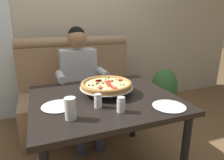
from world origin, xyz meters
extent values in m
cube|color=#BCB29E|center=(0.00, 1.54, 1.40)|extent=(6.00, 0.12, 2.80)
cube|color=#937556|center=(0.00, 0.84, 0.23)|extent=(1.47, 0.60, 0.46)
cube|color=#937556|center=(0.00, 1.23, 0.69)|extent=(1.47, 0.18, 0.65)
cylinder|color=#937556|center=(0.00, 1.23, 1.06)|extent=(1.47, 0.14, 0.14)
cube|color=black|center=(0.00, 0.00, 0.72)|extent=(1.15, 1.00, 0.04)
cylinder|color=black|center=(0.50, -0.43, 0.35)|extent=(0.06, 0.06, 0.70)
cylinder|color=black|center=(-0.50, 0.43, 0.35)|extent=(0.06, 0.06, 0.70)
cylinder|color=black|center=(0.50, 0.43, 0.35)|extent=(0.06, 0.06, 0.70)
cube|color=#2D3342|center=(-0.04, 0.59, 0.54)|extent=(0.34, 0.40, 0.15)
cylinder|color=#2D3342|center=(-0.14, 0.34, 0.23)|extent=(0.11, 0.11, 0.46)
cylinder|color=#2D3342|center=(0.06, 0.34, 0.23)|extent=(0.11, 0.11, 0.46)
cube|color=#B2B7C1|center=(-0.04, 0.81, 0.74)|extent=(0.40, 0.22, 0.56)
cylinder|color=#B2B7C1|center=(-0.27, 0.59, 0.78)|extent=(0.08, 0.28, 0.08)
cylinder|color=#B2B7C1|center=(0.19, 0.59, 0.78)|extent=(0.08, 0.28, 0.08)
sphere|color=#997051|center=(-0.04, 0.79, 1.15)|extent=(0.21, 0.21, 0.21)
sphere|color=black|center=(-0.04, 0.80, 1.18)|extent=(0.19, 0.19, 0.19)
cylinder|color=silver|center=(0.05, -0.05, 0.77)|extent=(0.01, 0.01, 0.06)
cylinder|color=silver|center=(-0.05, 0.13, 0.77)|extent=(0.01, 0.01, 0.06)
cylinder|color=silver|center=(0.15, 0.13, 0.77)|extent=(0.01, 0.01, 0.06)
torus|color=silver|center=(0.05, 0.07, 0.79)|extent=(0.25, 0.25, 0.01)
cylinder|color=silver|center=(0.05, 0.07, 0.80)|extent=(0.45, 0.45, 0.00)
cylinder|color=#B77F42|center=(0.05, 0.07, 0.81)|extent=(0.43, 0.43, 0.02)
torus|color=#B77F42|center=(0.05, 0.07, 0.83)|extent=(0.43, 0.43, 0.03)
cylinder|color=beige|center=(0.05, 0.07, 0.82)|extent=(0.37, 0.37, 0.01)
cylinder|color=red|center=(0.10, 0.11, 0.83)|extent=(0.05, 0.05, 0.01)
cylinder|color=red|center=(0.06, -0.06, 0.83)|extent=(0.05, 0.05, 0.01)
cylinder|color=red|center=(-0.04, -0.01, 0.83)|extent=(0.05, 0.05, 0.01)
cylinder|color=red|center=(0.00, 0.15, 0.83)|extent=(0.05, 0.05, 0.01)
cylinder|color=red|center=(0.07, 0.11, 0.83)|extent=(0.05, 0.05, 0.01)
cylinder|color=red|center=(0.06, 0.06, 0.83)|extent=(0.05, 0.05, 0.01)
cylinder|color=red|center=(0.19, 0.12, 0.83)|extent=(0.06, 0.06, 0.01)
cylinder|color=red|center=(0.05, 0.00, 0.83)|extent=(0.05, 0.05, 0.01)
cylinder|color=red|center=(0.01, 0.16, 0.83)|extent=(0.06, 0.06, 0.01)
sphere|color=black|center=(0.12, 0.11, 0.83)|extent=(0.01, 0.01, 0.01)
sphere|color=black|center=(-0.04, 0.07, 0.83)|extent=(0.01, 0.01, 0.01)
sphere|color=black|center=(0.18, 0.09, 0.83)|extent=(0.01, 0.01, 0.01)
sphere|color=black|center=(-0.08, 0.05, 0.83)|extent=(0.01, 0.01, 0.01)
sphere|color=black|center=(0.02, 0.08, 0.83)|extent=(0.01, 0.01, 0.01)
sphere|color=black|center=(-0.02, 0.10, 0.83)|extent=(0.01, 0.01, 0.01)
sphere|color=black|center=(-0.04, -0.05, 0.83)|extent=(0.01, 0.01, 0.01)
sphere|color=black|center=(-0.11, 0.07, 0.83)|extent=(0.01, 0.01, 0.01)
sphere|color=black|center=(0.02, 0.17, 0.83)|extent=(0.01, 0.01, 0.01)
sphere|color=black|center=(0.16, 0.14, 0.83)|extent=(0.01, 0.01, 0.01)
sphere|color=black|center=(0.11, 0.21, 0.83)|extent=(0.01, 0.01, 0.01)
cone|color=#CCC675|center=(0.14, -0.01, 0.84)|extent=(0.04, 0.04, 0.02)
cone|color=#CCC675|center=(-0.04, 0.00, 0.84)|extent=(0.04, 0.04, 0.02)
cone|color=#CCC675|center=(0.15, -0.03, 0.84)|extent=(0.04, 0.04, 0.02)
cone|color=#CCC675|center=(0.07, 0.18, 0.84)|extent=(0.04, 0.04, 0.02)
cone|color=#CCC675|center=(0.17, 0.11, 0.84)|extent=(0.04, 0.04, 0.02)
cone|color=#CCC675|center=(0.16, 0.14, 0.84)|extent=(0.04, 0.04, 0.02)
cylinder|color=white|center=(0.02, -0.30, 0.78)|extent=(0.06, 0.06, 0.09)
cylinder|color=silver|center=(0.02, -0.30, 0.77)|extent=(0.05, 0.05, 0.06)
cylinder|color=silver|center=(0.02, -0.30, 0.84)|extent=(0.05, 0.05, 0.02)
cylinder|color=white|center=(-0.10, -0.17, 0.78)|extent=(0.06, 0.06, 0.08)
cylinder|color=#4C6633|center=(-0.10, -0.17, 0.76)|extent=(0.05, 0.05, 0.05)
cylinder|color=silver|center=(-0.10, -0.17, 0.83)|extent=(0.05, 0.05, 0.02)
cylinder|color=white|center=(0.38, -0.35, 0.74)|extent=(0.17, 0.17, 0.01)
cone|color=white|center=(0.38, -0.35, 0.75)|extent=(0.24, 0.24, 0.01)
cylinder|color=white|center=(-0.37, -0.06, 0.74)|extent=(0.17, 0.17, 0.01)
cone|color=white|center=(-0.37, -0.06, 0.75)|extent=(0.25, 0.25, 0.01)
cylinder|color=silver|center=(-0.31, -0.28, 0.81)|extent=(0.07, 0.07, 0.14)
cylinder|color=#4C2814|center=(-0.31, -0.28, 0.77)|extent=(0.06, 0.06, 0.07)
cylinder|color=brown|center=(1.15, 0.76, 0.11)|extent=(0.24, 0.24, 0.22)
ellipsoid|color=#336B33|center=(1.15, 0.76, 0.44)|extent=(0.36, 0.36, 0.52)
camera|label=1|loc=(-0.47, -1.42, 1.34)|focal=31.66mm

